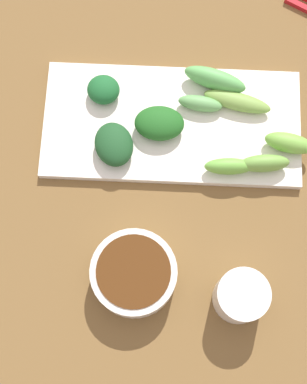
{
  "coord_description": "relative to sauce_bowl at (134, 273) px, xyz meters",
  "views": [
    {
      "loc": [
        -0.24,
        0.01,
        0.75
      ],
      "look_at": [
        -0.04,
        0.02,
        0.05
      ],
      "focal_mm": 52.94,
      "sensor_mm": 36.0,
      "label": 1
    }
  ],
  "objects": [
    {
      "name": "tabletop",
      "position": [
        0.15,
        -0.04,
        -0.03
      ],
      "size": [
        2.1,
        2.1,
        0.02
      ],
      "primitive_type": "cube",
      "color": "brown",
      "rests_on": "ground"
    },
    {
      "name": "sauce_bowl",
      "position": [
        0.0,
        0.0,
        0.0
      ],
      "size": [
        0.11,
        0.11,
        0.05
      ],
      "color": "silver",
      "rests_on": "tabletop"
    },
    {
      "name": "serving_plate",
      "position": [
        0.21,
        -0.04,
        -0.02
      ],
      "size": [
        0.17,
        0.35,
        0.01
      ],
      "primitive_type": "cube",
      "color": "silver",
      "rests_on": "tabletop"
    },
    {
      "name": "broccoli_stalk_0",
      "position": [
        0.15,
        -0.16,
        0.0
      ],
      "size": [
        0.03,
        0.07,
        0.03
      ],
      "primitive_type": "ellipsoid",
      "rotation": [
        0.0,
        0.0,
        0.09
      ],
      "color": "#6CA142",
      "rests_on": "serving_plate"
    },
    {
      "name": "broccoli_leafy_1",
      "position": [
        0.17,
        0.04,
        0.0
      ],
      "size": [
        0.07,
        0.07,
        0.03
      ],
      "primitive_type": "ellipsoid",
      "rotation": [
        0.0,
        0.0,
        0.32
      ],
      "color": "#1C4A23",
      "rests_on": "serving_plate"
    },
    {
      "name": "broccoli_stalk_2",
      "position": [
        0.18,
        -0.2,
        0.0
      ],
      "size": [
        0.04,
        0.07,
        0.03
      ],
      "primitive_type": "ellipsoid",
      "rotation": [
        0.0,
        0.0,
        -0.2
      ],
      "color": "#72AF41",
      "rests_on": "serving_plate"
    },
    {
      "name": "broccoli_leafy_3",
      "position": [
        0.25,
        0.05,
        0.0
      ],
      "size": [
        0.05,
        0.05,
        0.03
      ],
      "primitive_type": "ellipsoid",
      "rotation": [
        0.0,
        0.0,
        -0.24
      ],
      "color": "#1A5C29",
      "rests_on": "serving_plate"
    },
    {
      "name": "broccoli_leafy_4",
      "position": [
        0.2,
        -0.02,
        0.0
      ],
      "size": [
        0.05,
        0.07,
        0.03
      ],
      "primitive_type": "ellipsoid",
      "rotation": [
        0.0,
        0.0,
        0.0
      ],
      "color": "#1F5C1E",
      "rests_on": "serving_plate"
    },
    {
      "name": "broccoli_stalk_5",
      "position": [
        0.14,
        -0.12,
        -0.0
      ],
      "size": [
        0.02,
        0.07,
        0.03
      ],
      "primitive_type": "ellipsoid",
      "rotation": [
        0.0,
        0.0,
        0.04
      ],
      "color": "#6BB041",
      "rests_on": "serving_plate"
    },
    {
      "name": "broccoli_stalk_6",
      "position": [
        0.23,
        -0.08,
        -0.0
      ],
      "size": [
        0.03,
        0.06,
        0.02
      ],
      "primitive_type": "ellipsoid",
      "rotation": [
        0.0,
        0.0,
        -0.13
      ],
      "color": "#63A158",
      "rests_on": "serving_plate"
    },
    {
      "name": "broccoli_stalk_7",
      "position": [
        0.27,
        -0.1,
        0.0
      ],
      "size": [
        0.05,
        0.09,
        0.03
      ],
      "primitive_type": "ellipsoid",
      "rotation": [
        0.0,
        0.0,
        -0.29
      ],
      "color": "#5CAC55",
      "rests_on": "serving_plate"
    },
    {
      "name": "broccoli_stalk_8",
      "position": [
        0.24,
        -0.13,
        -0.0
      ],
      "size": [
        0.05,
        0.1,
        0.02
      ],
      "primitive_type": "ellipsoid",
      "rotation": [
        0.0,
        0.0,
        -0.22
      ],
      "color": "#759E44",
      "rests_on": "serving_plate"
    },
    {
      "name": "tea_cup",
      "position": [
        -0.02,
        -0.13,
        0.01
      ],
      "size": [
        0.06,
        0.06,
        0.06
      ],
      "primitive_type": "cylinder",
      "color": "white",
      "rests_on": "tabletop"
    }
  ]
}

